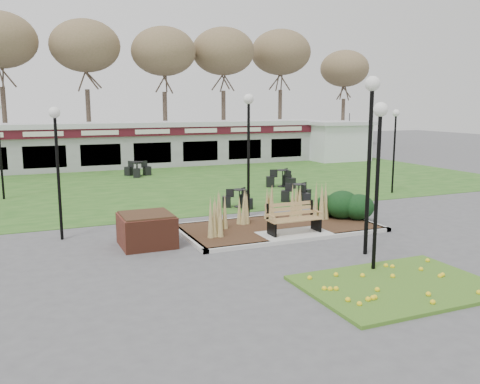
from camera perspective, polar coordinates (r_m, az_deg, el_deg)
name	(u,v)px	position (r m, az deg, el deg)	size (l,w,h in m)	color
ground	(297,238)	(15.71, 6.38, -5.18)	(100.00, 100.00, 0.00)	#515154
lawn	(183,183)	(26.59, -6.44, 1.04)	(34.00, 16.00, 0.02)	#26591C
flower_bed	(398,284)	(12.09, 17.33, -9.87)	(4.20, 3.00, 0.16)	#2E681D
planting_bed	(310,214)	(17.38, 7.87, -2.50)	(6.75, 3.40, 1.27)	#321E14
park_bench	(293,218)	(15.78, 5.97, -2.90)	(1.70, 0.66, 0.93)	#A6784B
brick_planter	(147,230)	(14.95, -10.44, -4.17)	(1.50, 1.50, 0.95)	brown
food_pavilion	(147,144)	(34.08, -10.38, 5.35)	(24.60, 3.40, 2.90)	gray
service_hut	(337,140)	(37.69, 10.86, 5.71)	(4.40, 3.40, 2.83)	silver
tree_backdrop	(121,48)	(42.08, -13.22, 15.47)	(47.24, 5.24, 10.36)	#47382B
lamp_post_near_left	(379,150)	(12.41, 15.31, 4.58)	(0.34, 0.34, 4.10)	black
lamp_post_near_right	(371,126)	(13.86, 14.45, 7.16)	(0.40, 0.40, 4.78)	black
lamp_post_mid_left	(56,144)	(15.92, -19.92, 5.10)	(0.33, 0.33, 3.98)	black
lamp_post_mid_right	(249,128)	(18.14, 0.97, 7.20)	(0.37, 0.37, 4.41)	black
lamp_post_far_right	(395,133)	(24.12, 17.02, 6.40)	(0.32, 0.32, 3.82)	black
bistro_set_a	(239,201)	(20.12, -0.06, -1.03)	(1.31, 1.27, 0.71)	black
bistro_set_b	(299,196)	(21.30, 6.61, -0.44)	(1.43, 1.27, 0.76)	black
bistro_set_c	(138,171)	(29.36, -11.43, 2.29)	(1.48, 1.50, 0.82)	black
bistro_set_d	(283,181)	(25.14, 4.80, 1.23)	(1.56, 1.49, 0.84)	black
patio_umbrella	(349,140)	(38.26, 12.11, 5.73)	(2.40, 2.42, 2.29)	black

